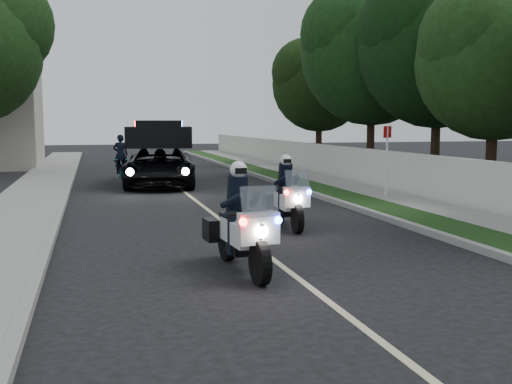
{
  "coord_description": "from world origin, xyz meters",
  "views": [
    {
      "loc": [
        -3.17,
        -10.42,
        2.55
      ],
      "look_at": [
        0.28,
        2.59,
        1.0
      ],
      "focal_mm": 43.14,
      "sensor_mm": 36.0,
      "label": 1
    }
  ],
  "objects": [
    {
      "name": "police_moto_left",
      "position": [
        -0.77,
        -0.42,
        0.0
      ],
      "size": [
        0.94,
        2.27,
        1.89
      ],
      "primitive_type": null,
      "rotation": [
        0.0,
        0.0,
        0.07
      ],
      "color": "silver",
      "rests_on": "ground"
    },
    {
      "name": "tree_right_c",
      "position": [
        10.1,
        11.56,
        0.0
      ],
      "size": [
        7.32,
        7.32,
        10.52
      ],
      "primitive_type": null,
      "rotation": [
        0.0,
        0.0,
        0.18
      ],
      "color": "black",
      "rests_on": "ground"
    },
    {
      "name": "sidewalk_right",
      "position": [
        6.1,
        10.0,
        0.08
      ],
      "size": [
        1.4,
        60.0,
        0.16
      ],
      "primitive_type": "cube",
      "color": "gray",
      "rests_on": "ground"
    },
    {
      "name": "tree_right_b",
      "position": [
        9.88,
        7.66,
        0.0
      ],
      "size": [
        6.28,
        6.28,
        8.8
      ],
      "primitive_type": null,
      "rotation": [
        0.0,
        0.0,
        -0.21
      ],
      "color": "#1D3F15",
      "rests_on": "ground"
    },
    {
      "name": "sidewalk_left",
      "position": [
        -5.2,
        10.0,
        0.08
      ],
      "size": [
        2.0,
        60.0,
        0.16
      ],
      "primitive_type": "cube",
      "color": "gray",
      "rests_on": "ground"
    },
    {
      "name": "bicycle",
      "position": [
        -1.98,
        17.69,
        0.0
      ],
      "size": [
        0.63,
        1.73,
        0.9
      ],
      "primitive_type": "imported",
      "rotation": [
        0.0,
        0.0,
        0.02
      ],
      "color": "black",
      "rests_on": "ground"
    },
    {
      "name": "cyclist",
      "position": [
        -1.98,
        17.69,
        0.0
      ],
      "size": [
        0.69,
        0.5,
        1.78
      ],
      "primitive_type": "imported",
      "rotation": [
        0.0,
        0.0,
        3.01
      ],
      "color": "black",
      "rests_on": "ground"
    },
    {
      "name": "grass_verge",
      "position": [
        4.8,
        10.0,
        0.08
      ],
      "size": [
        1.2,
        60.0,
        0.16
      ],
      "primitive_type": "cube",
      "color": "#193814",
      "rests_on": "ground"
    },
    {
      "name": "sign_post",
      "position": [
        6.0,
        7.65,
        0.0
      ],
      "size": [
        0.51,
        0.51,
        2.48
      ],
      "primitive_type": null,
      "rotation": [
        0.0,
        0.0,
        0.42
      ],
      "color": "red",
      "rests_on": "ground"
    },
    {
      "name": "tree_right_e",
      "position": [
        9.54,
        23.24,
        0.0
      ],
      "size": [
        5.94,
        5.94,
        9.06
      ],
      "primitive_type": null,
      "rotation": [
        0.0,
        0.0,
        -0.1
      ],
      "color": "black",
      "rests_on": "ground"
    },
    {
      "name": "police_moto_right",
      "position": [
        1.34,
        3.6,
        0.0
      ],
      "size": [
        0.83,
        2.1,
        1.76
      ],
      "primitive_type": null,
      "rotation": [
        0.0,
        0.0,
        -0.05
      ],
      "color": "white",
      "rests_on": "ground"
    },
    {
      "name": "ground",
      "position": [
        0.0,
        0.0,
        0.0
      ],
      "size": [
        120.0,
        120.0,
        0.0
      ],
      "primitive_type": "plane",
      "color": "black",
      "rests_on": "ground"
    },
    {
      "name": "curb_left",
      "position": [
        -4.1,
        10.0,
        0.07
      ],
      "size": [
        0.2,
        60.0,
        0.15
      ],
      "primitive_type": "cube",
      "color": "gray",
      "rests_on": "ground"
    },
    {
      "name": "property_wall",
      "position": [
        7.1,
        10.0,
        0.75
      ],
      "size": [
        0.22,
        60.0,
        1.5
      ],
      "primitive_type": "cube",
      "color": "beige",
      "rests_on": "ground"
    },
    {
      "name": "police_suv",
      "position": [
        -0.62,
        13.96,
        0.0
      ],
      "size": [
        3.34,
        6.0,
        2.78
      ],
      "primitive_type": "imported",
      "rotation": [
        0.0,
        0.0,
        -0.13
      ],
      "color": "black",
      "rests_on": "ground"
    },
    {
      "name": "curb_right",
      "position": [
        4.1,
        10.0,
        0.07
      ],
      "size": [
        0.2,
        60.0,
        0.15
      ],
      "primitive_type": "cube",
      "color": "gray",
      "rests_on": "ground"
    },
    {
      "name": "tree_right_d",
      "position": [
        9.34,
        15.92,
        0.0
      ],
      "size": [
        8.11,
        8.11,
        10.93
      ],
      "primitive_type": null,
      "rotation": [
        0.0,
        0.0,
        -0.28
      ],
      "color": "#173B13",
      "rests_on": "ground"
    },
    {
      "name": "lane_marking",
      "position": [
        0.0,
        10.0,
        0.0
      ],
      "size": [
        0.12,
        50.0,
        0.01
      ],
      "primitive_type": "cube",
      "color": "#BFB78C",
      "rests_on": "ground"
    }
  ]
}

